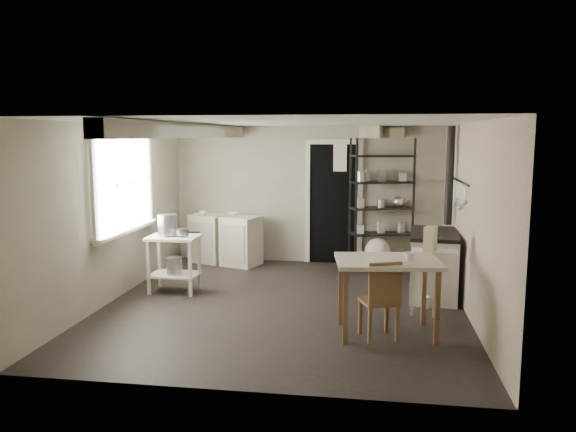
# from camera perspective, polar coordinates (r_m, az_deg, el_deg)

# --- Properties ---
(floor) EXTENTS (5.00, 5.00, 0.00)m
(floor) POSITION_cam_1_polar(r_m,az_deg,el_deg) (7.27, -0.35, -8.94)
(floor) COLOR black
(floor) RESTS_ON ground
(ceiling) EXTENTS (5.00, 5.00, 0.00)m
(ceiling) POSITION_cam_1_polar(r_m,az_deg,el_deg) (6.96, -0.37, 9.48)
(ceiling) COLOR white
(ceiling) RESTS_ON wall_back
(wall_back) EXTENTS (4.50, 0.02, 2.30)m
(wall_back) POSITION_cam_1_polar(r_m,az_deg,el_deg) (9.48, 1.96, 2.16)
(wall_back) COLOR #A8A490
(wall_back) RESTS_ON ground
(wall_front) EXTENTS (4.50, 0.02, 2.30)m
(wall_front) POSITION_cam_1_polar(r_m,az_deg,el_deg) (4.61, -5.15, -4.27)
(wall_front) COLOR #A8A490
(wall_front) RESTS_ON ground
(wall_left) EXTENTS (0.02, 5.00, 2.30)m
(wall_left) POSITION_cam_1_polar(r_m,az_deg,el_deg) (7.69, -17.16, 0.41)
(wall_left) COLOR #A8A490
(wall_left) RESTS_ON ground
(wall_right) EXTENTS (0.02, 5.00, 2.30)m
(wall_right) POSITION_cam_1_polar(r_m,az_deg,el_deg) (7.04, 18.05, -0.32)
(wall_right) COLOR #A8A490
(wall_right) RESTS_ON ground
(window) EXTENTS (0.12, 1.76, 1.28)m
(window) POSITION_cam_1_polar(r_m,az_deg,el_deg) (7.82, -16.44, 3.14)
(window) COLOR silver
(window) RESTS_ON wall_left
(doorway) EXTENTS (0.96, 0.10, 2.08)m
(doorway) POSITION_cam_1_polar(r_m,az_deg,el_deg) (9.43, 4.65, 1.19)
(doorway) COLOR silver
(doorway) RESTS_ON ground
(ceiling_beam) EXTENTS (0.18, 5.00, 0.18)m
(ceiling_beam) POSITION_cam_1_polar(r_m,az_deg,el_deg) (7.24, -9.91, 8.52)
(ceiling_beam) COLOR silver
(ceiling_beam) RESTS_ON ceiling
(wallpaper_panel) EXTENTS (0.01, 5.00, 2.30)m
(wallpaper_panel) POSITION_cam_1_polar(r_m,az_deg,el_deg) (7.04, 17.96, -0.32)
(wallpaper_panel) COLOR beige
(wallpaper_panel) RESTS_ON wall_right
(utensil_rail) EXTENTS (0.06, 1.20, 0.44)m
(utensil_rail) POSITION_cam_1_polar(r_m,az_deg,el_deg) (7.58, 16.99, 3.34)
(utensil_rail) COLOR silver
(utensil_rail) RESTS_ON wall_right
(prep_table) EXTENTS (0.69, 0.49, 0.78)m
(prep_table) POSITION_cam_1_polar(r_m,az_deg,el_deg) (7.89, -11.48, -4.75)
(prep_table) COLOR silver
(prep_table) RESTS_ON ground
(stockpot) EXTENTS (0.27, 0.27, 0.28)m
(stockpot) POSITION_cam_1_polar(r_m,az_deg,el_deg) (7.82, -12.15, -0.85)
(stockpot) COLOR silver
(stockpot) RESTS_ON prep_table
(saucepan) EXTENTS (0.18, 0.18, 0.09)m
(saucepan) POSITION_cam_1_polar(r_m,az_deg,el_deg) (7.72, -10.65, -1.60)
(saucepan) COLOR silver
(saucepan) RESTS_ON prep_table
(bucket) EXTENTS (0.27, 0.27, 0.23)m
(bucket) POSITION_cam_1_polar(r_m,az_deg,el_deg) (7.85, -11.49, -4.93)
(bucket) COLOR silver
(bucket) RESTS_ON prep_table
(base_cabinets) EXTENTS (1.35, 0.91, 0.82)m
(base_cabinets) POSITION_cam_1_polar(r_m,az_deg,el_deg) (9.51, -6.36, -2.07)
(base_cabinets) COLOR silver
(base_cabinets) RESTS_ON ground
(mixing_bowl) EXTENTS (0.30, 0.30, 0.07)m
(mixing_bowl) POSITION_cam_1_polar(r_m,az_deg,el_deg) (9.39, -5.75, 0.85)
(mixing_bowl) COLOR white
(mixing_bowl) RESTS_ON base_cabinets
(counter_cup) EXTENTS (0.12, 0.12, 0.09)m
(counter_cup) POSITION_cam_1_polar(r_m,az_deg,el_deg) (9.39, -8.69, 0.88)
(counter_cup) COLOR white
(counter_cup) RESTS_ON base_cabinets
(shelf_rack) EXTENTS (1.07, 0.68, 2.10)m
(shelf_rack) POSITION_cam_1_polar(r_m,az_deg,el_deg) (9.25, 9.45, 0.66)
(shelf_rack) COLOR black
(shelf_rack) RESTS_ON ground
(shelf_jar) EXTENTS (0.12, 0.12, 0.21)m
(shelf_jar) POSITION_cam_1_polar(r_m,az_deg,el_deg) (9.26, 7.93, 3.34)
(shelf_jar) COLOR white
(shelf_jar) RESTS_ON shelf_rack
(storage_box_a) EXTENTS (0.38, 0.35, 0.22)m
(storage_box_a) POSITION_cam_1_polar(r_m,az_deg,el_deg) (9.16, 8.43, 7.26)
(storage_box_a) COLOR beige
(storage_box_a) RESTS_ON shelf_rack
(storage_box_b) EXTENTS (0.32, 0.31, 0.16)m
(storage_box_b) POSITION_cam_1_polar(r_m,az_deg,el_deg) (9.24, 10.67, 7.09)
(storage_box_b) COLOR beige
(storage_box_b) RESTS_ON shelf_rack
(stove) EXTENTS (0.72, 1.16, 0.87)m
(stove) POSITION_cam_1_polar(r_m,az_deg,el_deg) (7.77, 14.60, -4.74)
(stove) COLOR silver
(stove) RESTS_ON ground
(stovepipe) EXTENTS (0.13, 0.13, 1.50)m
(stovepipe) POSITION_cam_1_polar(r_m,az_deg,el_deg) (8.11, 16.10, 3.95)
(stovepipe) COLOR black
(stovepipe) RESTS_ON stove
(side_ledge) EXTENTS (0.55, 0.32, 0.81)m
(side_ledge) POSITION_cam_1_polar(r_m,az_deg,el_deg) (6.88, 14.56, -6.50)
(side_ledge) COLOR silver
(side_ledge) RESTS_ON ground
(oats_box) EXTENTS (0.18, 0.22, 0.29)m
(oats_box) POSITION_cam_1_polar(r_m,az_deg,el_deg) (6.72, 14.27, -1.78)
(oats_box) COLOR beige
(oats_box) RESTS_ON side_ledge
(work_table) EXTENTS (1.18, 0.90, 0.83)m
(work_table) POSITION_cam_1_polar(r_m,az_deg,el_deg) (6.22, 9.99, -8.40)
(work_table) COLOR beige
(work_table) RESTS_ON ground
(table_cup) EXTENTS (0.11, 0.11, 0.09)m
(table_cup) POSITION_cam_1_polar(r_m,az_deg,el_deg) (6.07, 12.23, -4.70)
(table_cup) COLOR white
(table_cup) RESTS_ON work_table
(chair) EXTENTS (0.46, 0.47, 0.86)m
(chair) POSITION_cam_1_polar(r_m,az_deg,el_deg) (6.06, 9.24, -7.80)
(chair) COLOR brown
(chair) RESTS_ON ground
(flour_sack) EXTENTS (0.44, 0.38, 0.51)m
(flour_sack) POSITION_cam_1_polar(r_m,az_deg,el_deg) (9.20, 9.06, -3.86)
(flour_sack) COLOR white
(flour_sack) RESTS_ON ground
(floor_crock) EXTENTS (0.12, 0.12, 0.14)m
(floor_crock) POSITION_cam_1_polar(r_m,az_deg,el_deg) (7.32, 13.78, -8.45)
(floor_crock) COLOR white
(floor_crock) RESTS_ON ground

